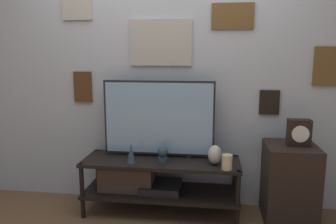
# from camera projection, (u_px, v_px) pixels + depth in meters

# --- Properties ---
(wall_back) EXTENTS (6.40, 0.08, 2.70)m
(wall_back) POSITION_uv_depth(u_px,v_px,m) (165.00, 65.00, 3.11)
(wall_back) COLOR #B2BCC6
(wall_back) RESTS_ON ground_plane
(media_console) EXTENTS (1.42, 0.47, 0.51)m
(media_console) POSITION_uv_depth(u_px,v_px,m) (149.00, 178.00, 3.03)
(media_console) COLOR black
(media_console) RESTS_ON ground_plane
(television) EXTENTS (1.03, 0.05, 0.71)m
(television) POSITION_uv_depth(u_px,v_px,m) (159.00, 118.00, 3.03)
(television) COLOR black
(television) RESTS_ON media_console
(vase_urn_stoneware) EXTENTS (0.12, 0.14, 0.17)m
(vase_urn_stoneware) POSITION_uv_depth(u_px,v_px,m) (215.00, 155.00, 2.86)
(vase_urn_stoneware) COLOR beige
(vase_urn_stoneware) RESTS_ON media_console
(vase_slim_bronze) EXTENTS (0.08, 0.08, 0.18)m
(vase_slim_bronze) POSITION_uv_depth(u_px,v_px,m) (131.00, 153.00, 2.87)
(vase_slim_bronze) COLOR #2D4251
(vase_slim_bronze) RESTS_ON media_console
(candle_jar) EXTENTS (0.09, 0.09, 0.13)m
(candle_jar) POSITION_uv_depth(u_px,v_px,m) (227.00, 162.00, 2.73)
(candle_jar) COLOR beige
(candle_jar) RESTS_ON media_console
(decorative_bust) EXTENTS (0.10, 0.10, 0.14)m
(decorative_bust) POSITION_uv_depth(u_px,v_px,m) (163.00, 153.00, 2.92)
(decorative_bust) COLOR #2D4251
(decorative_bust) RESTS_ON media_console
(side_table) EXTENTS (0.43, 0.46, 0.69)m
(side_table) POSITION_uv_depth(u_px,v_px,m) (289.00, 183.00, 2.87)
(side_table) COLOR black
(side_table) RESTS_ON ground_plane
(mantel_clock) EXTENTS (0.19, 0.11, 0.23)m
(mantel_clock) POSITION_uv_depth(u_px,v_px,m) (299.00, 133.00, 2.78)
(mantel_clock) COLOR black
(mantel_clock) RESTS_ON side_table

